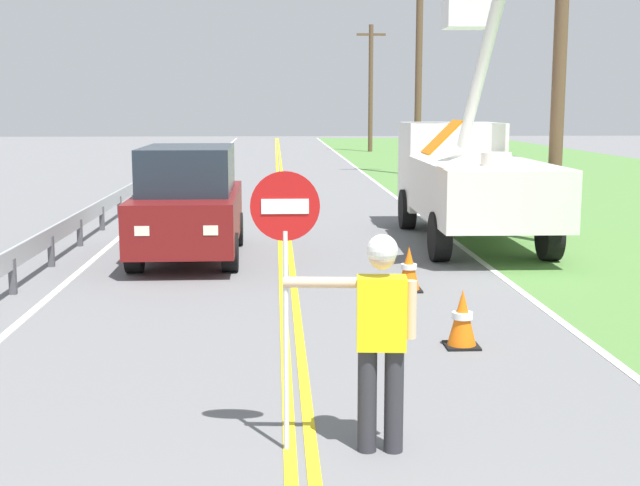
# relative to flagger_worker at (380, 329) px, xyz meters

# --- Properties ---
(centerline_yellow_left) EXTENTS (0.11, 110.00, 0.01)m
(centerline_yellow_left) POSITION_rel_flagger_worker_xyz_m (-0.74, 15.84, -1.04)
(centerline_yellow_left) COLOR yellow
(centerline_yellow_left) RESTS_ON ground
(centerline_yellow_right) EXTENTS (0.11, 110.00, 0.01)m
(centerline_yellow_right) POSITION_rel_flagger_worker_xyz_m (-0.56, 15.84, -1.04)
(centerline_yellow_right) COLOR yellow
(centerline_yellow_right) RESTS_ON ground
(edge_line_right) EXTENTS (0.12, 110.00, 0.01)m
(edge_line_right) POSITION_rel_flagger_worker_xyz_m (2.95, 15.84, -1.04)
(edge_line_right) COLOR silver
(edge_line_right) RESTS_ON ground
(edge_line_left) EXTENTS (0.12, 110.00, 0.01)m
(edge_line_left) POSITION_rel_flagger_worker_xyz_m (-4.25, 15.84, -1.04)
(edge_line_left) COLOR silver
(edge_line_left) RESTS_ON ground
(flagger_worker) EXTENTS (1.09, 0.27, 1.83)m
(flagger_worker) POSITION_rel_flagger_worker_xyz_m (0.00, 0.00, 0.00)
(flagger_worker) COLOR #2D2D33
(flagger_worker) RESTS_ON ground
(stop_sign_paddle) EXTENTS (0.56, 0.04, 2.33)m
(stop_sign_paddle) POSITION_rel_flagger_worker_xyz_m (-0.77, 0.06, 0.66)
(stop_sign_paddle) COLOR silver
(stop_sign_paddle) RESTS_ON ground
(utility_bucket_truck) EXTENTS (2.74, 6.84, 5.29)m
(utility_bucket_truck) POSITION_rel_flagger_worker_xyz_m (3.25, 11.32, 0.36)
(utility_bucket_truck) COLOR white
(utility_bucket_truck) RESTS_ON ground
(oncoming_suv_nearest) EXTENTS (1.95, 4.62, 2.10)m
(oncoming_suv_nearest) POSITION_rel_flagger_worker_xyz_m (-2.47, 9.37, 0.01)
(oncoming_suv_nearest) COLOR maroon
(oncoming_suv_nearest) RESTS_ON ground
(utility_pole_near) EXTENTS (1.80, 0.28, 8.20)m
(utility_pole_near) POSITION_rel_flagger_worker_xyz_m (4.95, 10.73, 3.24)
(utility_pole_near) COLOR brown
(utility_pole_near) RESTS_ON ground
(utility_pole_mid) EXTENTS (1.80, 0.28, 8.94)m
(utility_pole_mid) POSITION_rel_flagger_worker_xyz_m (5.05, 28.64, 3.61)
(utility_pole_mid) COLOR brown
(utility_pole_mid) RESTS_ON ground
(utility_pole_far) EXTENTS (1.80, 0.28, 7.82)m
(utility_pole_far) POSITION_rel_flagger_worker_xyz_m (5.18, 47.47, 3.05)
(utility_pole_far) COLOR brown
(utility_pole_far) RESTS_ON ground
(traffic_cone_lead) EXTENTS (0.40, 0.40, 0.70)m
(traffic_cone_lead) POSITION_rel_flagger_worker_xyz_m (1.36, 3.06, -0.71)
(traffic_cone_lead) COLOR orange
(traffic_cone_lead) RESTS_ON ground
(traffic_cone_mid) EXTENTS (0.40, 0.40, 0.70)m
(traffic_cone_mid) POSITION_rel_flagger_worker_xyz_m (1.22, 6.22, -0.71)
(traffic_cone_mid) COLOR orange
(traffic_cone_mid) RESTS_ON ground
(guardrail_left_shoulder) EXTENTS (0.10, 32.00, 0.71)m
(guardrail_left_shoulder) POSITION_rel_flagger_worker_xyz_m (-4.85, 12.00, -0.53)
(guardrail_left_shoulder) COLOR #9EA0A3
(guardrail_left_shoulder) RESTS_ON ground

